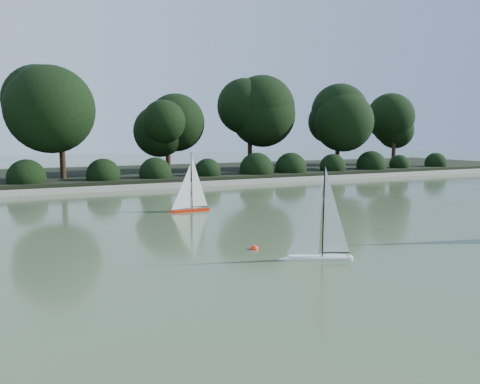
# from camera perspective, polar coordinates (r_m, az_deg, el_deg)

# --- Properties ---
(ground) EXTENTS (80.00, 80.00, 0.00)m
(ground) POSITION_cam_1_polar(r_m,az_deg,el_deg) (8.24, 7.93, -6.05)
(ground) COLOR #36462A
(ground) RESTS_ON ground
(pond_coping) EXTENTS (40.00, 0.35, 0.18)m
(pond_coping) POSITION_cam_1_polar(r_m,az_deg,el_deg) (16.40, -9.62, 0.76)
(pond_coping) COLOR gray
(pond_coping) RESTS_ON ground
(far_bank) EXTENTS (40.00, 8.00, 0.30)m
(far_bank) POSITION_cam_1_polar(r_m,az_deg,el_deg) (20.25, -12.73, 2.03)
(far_bank) COLOR black
(far_bank) RESTS_ON ground
(tree_line) EXTENTS (26.31, 3.93, 4.39)m
(tree_line) POSITION_cam_1_polar(r_m,az_deg,el_deg) (19.00, -8.20, 9.33)
(tree_line) COLOR black
(tree_line) RESTS_ON ground
(shrub_hedge) EXTENTS (29.10, 1.10, 1.10)m
(shrub_hedge) POSITION_cam_1_polar(r_m,az_deg,el_deg) (17.23, -10.47, 2.24)
(shrub_hedge) COLOR black
(shrub_hedge) RESTS_ON ground
(sailboat_white_a) EXTENTS (1.08, 0.61, 1.54)m
(sailboat_white_a) POSITION_cam_1_polar(r_m,az_deg,el_deg) (7.10, 8.98, -6.20)
(sailboat_white_a) COLOR white
(sailboat_white_a) RESTS_ON ground
(sailboat_orange) EXTENTS (1.12, 0.22, 1.52)m
(sailboat_orange) POSITION_cam_1_polar(r_m,az_deg,el_deg) (11.37, -6.45, -1.18)
(sailboat_orange) COLOR red
(sailboat_orange) RESTS_ON ground
(race_buoy) EXTENTS (0.14, 0.14, 0.14)m
(race_buoy) POSITION_cam_1_polar(r_m,az_deg,el_deg) (7.66, 1.77, -6.99)
(race_buoy) COLOR #FA2C0D
(race_buoy) RESTS_ON ground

